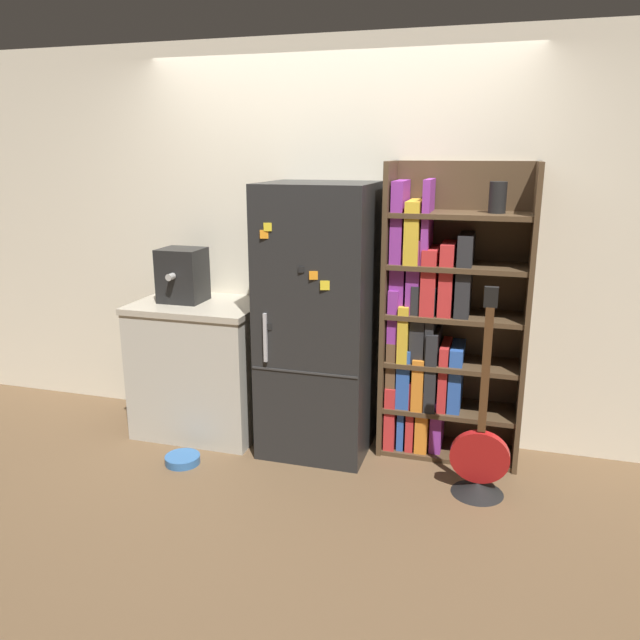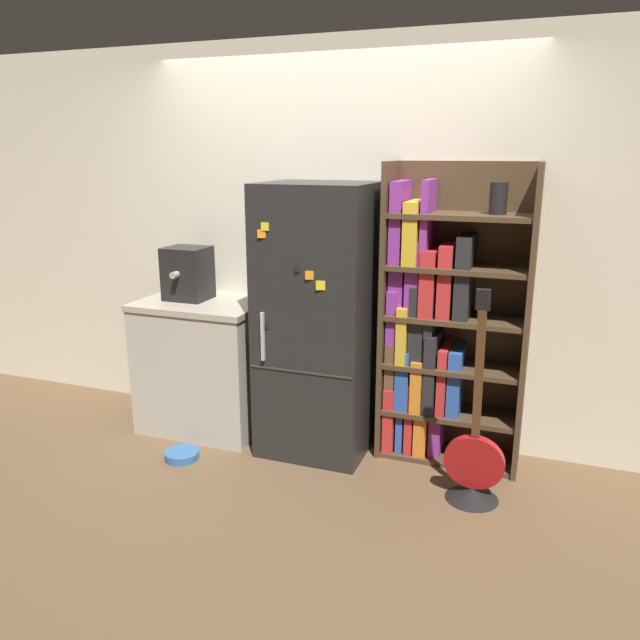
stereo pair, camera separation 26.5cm
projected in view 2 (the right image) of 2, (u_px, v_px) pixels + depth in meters
ground_plane at (312, 453)px, 4.06m from camera, size 16.00×16.00×0.00m
wall_back at (337, 244)px, 4.15m from camera, size 8.00×0.05×2.60m
refrigerator at (319, 321)px, 3.95m from camera, size 0.67×0.66×1.72m
bookshelf at (436, 328)px, 3.86m from camera, size 0.87×0.37×1.84m
kitchen_counter at (206, 364)px, 4.35m from camera, size 0.85×0.63×0.92m
espresso_machine at (188, 273)px, 4.24m from camera, size 0.28×0.31×0.36m
guitar at (473, 471)px, 3.47m from camera, size 0.33×0.30×1.24m
pet_bowl at (182, 454)px, 3.98m from camera, size 0.22×0.22×0.05m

